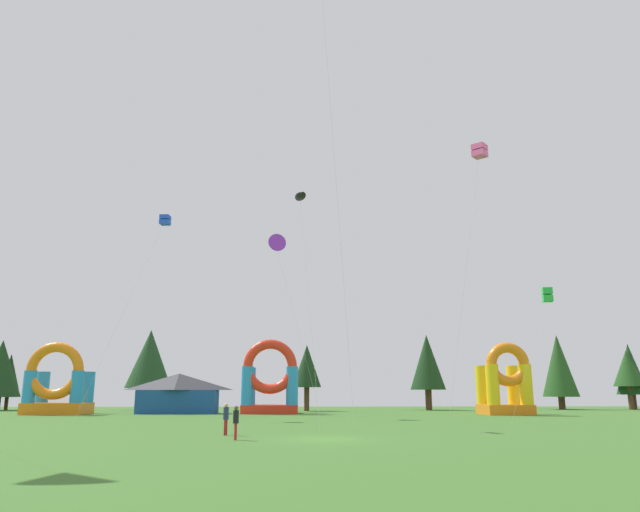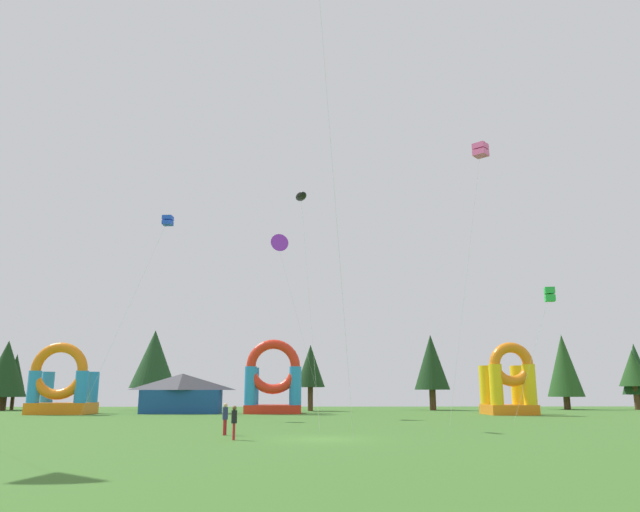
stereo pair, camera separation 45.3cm
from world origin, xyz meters
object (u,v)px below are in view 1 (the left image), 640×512
(inflatable_orange_dome, at_px, (505,387))
(inflatable_yellow_castle, at_px, (57,389))
(kite_blue_box, at_px, (165,220))
(person_midfield, at_px, (226,416))
(kite_pink_box, at_px, (479,151))
(inflatable_red_slide, at_px, (270,385))
(kite_purple_delta, at_px, (276,245))
(festival_tent, at_px, (178,393))
(kite_green_box, at_px, (547,295))
(kite_black_parafoil, at_px, (300,197))
(person_left_edge, at_px, (236,420))

(inflatable_orange_dome, bearing_deg, inflatable_yellow_castle, 177.42)
(kite_blue_box, relative_size, person_midfield, 10.87)
(kite_pink_box, bearing_deg, inflatable_orange_dome, 69.35)
(person_midfield, bearing_deg, inflatable_red_slide, -161.52)
(kite_pink_box, bearing_deg, kite_purple_delta, 131.69)
(festival_tent, bearing_deg, kite_green_box, -32.01)
(kite_purple_delta, xyz_separation_m, kite_black_parafoil, (2.32, -15.17, -0.17))
(kite_purple_delta, bearing_deg, inflatable_orange_dome, 9.25)
(kite_purple_delta, relative_size, inflatable_yellow_castle, 2.42)
(kite_black_parafoil, relative_size, person_midfield, 9.80)
(kite_green_box, distance_m, person_midfield, 26.31)
(kite_blue_box, relative_size, inflatable_yellow_castle, 2.57)
(kite_purple_delta, bearing_deg, festival_tent, 143.49)
(kite_black_parafoil, relative_size, inflatable_yellow_castle, 2.31)
(kite_green_box, xyz_separation_m, person_midfield, (-22.42, -10.97, -8.31))
(kite_purple_delta, distance_m, inflatable_red_slide, 14.83)
(inflatable_orange_dome, bearing_deg, festival_tent, 173.52)
(inflatable_red_slide, bearing_deg, kite_black_parafoil, -82.50)
(festival_tent, bearing_deg, inflatable_yellow_castle, -171.60)
(kite_blue_box, height_order, kite_purple_delta, kite_blue_box)
(inflatable_red_slide, bearing_deg, person_left_edge, -90.13)
(person_midfield, bearing_deg, person_left_edge, 35.08)
(kite_black_parafoil, bearing_deg, person_left_edge, -105.36)
(inflatable_red_slide, bearing_deg, kite_purple_delta, -85.14)
(person_midfield, distance_m, inflatable_yellow_castle, 34.91)
(inflatable_red_slide, height_order, festival_tent, inflatable_red_slide)
(kite_blue_box, bearing_deg, person_left_edge, -68.19)
(inflatable_yellow_castle, bearing_deg, kite_pink_box, -31.57)
(person_midfield, bearing_deg, kite_black_parafoil, 173.76)
(inflatable_red_slide, relative_size, inflatable_orange_dome, 1.08)
(inflatable_orange_dome, bearing_deg, kite_green_box, -96.11)
(inflatable_red_slide, bearing_deg, kite_green_box, -41.41)
(kite_pink_box, xyz_separation_m, inflatable_yellow_castle, (-36.42, 22.38, -16.21))
(kite_green_box, distance_m, kite_black_parafoil, 19.92)
(kite_blue_box, bearing_deg, festival_tent, 90.03)
(kite_black_parafoil, distance_m, person_left_edge, 18.61)
(kite_black_parafoil, height_order, inflatable_red_slide, kite_black_parafoil)
(kite_pink_box, bearing_deg, kite_green_box, 38.57)
(kite_green_box, xyz_separation_m, inflatable_orange_dome, (1.67, 15.59, -6.63))
(person_midfield, bearing_deg, inflatable_orange_dome, 158.05)
(person_left_edge, distance_m, inflatable_yellow_castle, 38.03)
(person_midfield, height_order, person_left_edge, person_midfield)
(kite_black_parafoil, distance_m, inflatable_orange_dome, 30.59)
(person_midfield, xyz_separation_m, festival_tent, (-8.44, 30.27, 1.02))
(kite_blue_box, height_order, inflatable_yellow_castle, kite_blue_box)
(kite_pink_box, bearing_deg, kite_black_parafoil, 173.01)
(kite_blue_box, bearing_deg, kite_black_parafoil, -45.00)
(kite_black_parafoil, xyz_separation_m, person_midfield, (-3.85, -7.72, -14.74))
(kite_blue_box, relative_size, kite_pink_box, 0.93)
(kite_blue_box, relative_size, festival_tent, 2.25)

